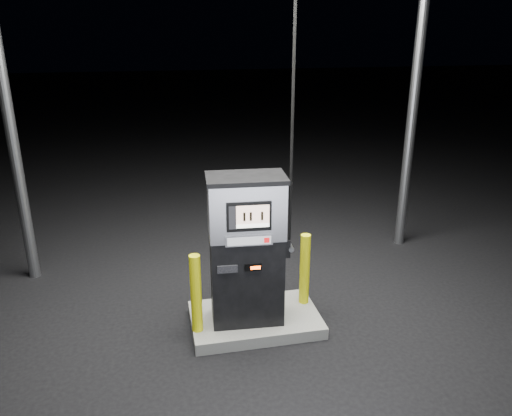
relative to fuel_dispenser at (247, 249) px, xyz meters
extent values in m
plane|color=black|center=(0.11, 0.06, -1.10)|extent=(80.00, 80.00, 0.00)
cube|color=#62625D|center=(0.11, 0.06, -1.02)|extent=(1.60, 1.00, 0.15)
cylinder|color=gray|center=(-2.89, 2.06, 1.15)|extent=(0.16, 0.16, 4.50)
cylinder|color=gray|center=(3.11, 2.06, 1.15)|extent=(0.16, 0.16, 4.50)
cube|color=black|center=(0.00, 0.00, -0.39)|extent=(0.88, 0.55, 1.12)
cube|color=#B7B7BF|center=(0.00, 0.00, 0.51)|extent=(0.90, 0.57, 0.67)
cube|color=black|center=(0.00, 0.00, 0.87)|extent=(0.94, 0.61, 0.05)
cube|color=black|center=(-0.02, -0.26, 0.50)|extent=(0.50, 0.06, 0.34)
cube|color=beige|center=(0.02, -0.27, 0.53)|extent=(0.37, 0.03, 0.21)
cube|color=white|center=(0.02, -0.27, 0.40)|extent=(0.37, 0.03, 0.04)
cube|color=#B7B7BF|center=(-0.02, -0.26, 0.22)|extent=(0.54, 0.06, 0.13)
cube|color=gray|center=(-0.02, -0.27, 0.22)|extent=(0.49, 0.04, 0.09)
cube|color=red|center=(0.17, -0.29, 0.22)|extent=(0.06, 0.01, 0.06)
cube|color=black|center=(0.02, -0.26, -0.12)|extent=(0.20, 0.03, 0.08)
cube|color=#EB450B|center=(0.05, -0.27, -0.12)|extent=(0.12, 0.01, 0.04)
cube|color=black|center=(-0.27, -0.24, -0.12)|extent=(0.23, 0.04, 0.09)
cube|color=black|center=(0.46, -0.03, -0.01)|extent=(0.10, 0.17, 0.22)
cylinder|color=gray|center=(0.52, -0.03, -0.01)|extent=(0.08, 0.20, 0.06)
cylinder|color=black|center=(0.50, -0.08, 1.49)|extent=(0.03, 0.03, 2.77)
cylinder|color=yellow|center=(-0.63, -0.13, -0.46)|extent=(0.15, 0.15, 0.98)
cylinder|color=yellow|center=(0.80, 0.23, -0.47)|extent=(0.14, 0.14, 0.96)
camera|label=1|loc=(-1.01, -5.27, 2.46)|focal=35.00mm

